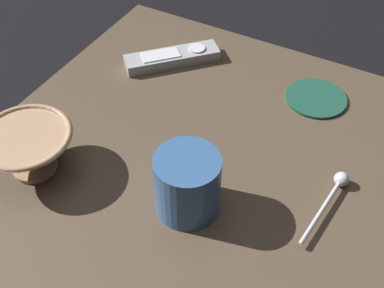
{
  "coord_description": "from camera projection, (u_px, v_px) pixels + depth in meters",
  "views": [
    {
      "loc": [
        -0.45,
        -0.23,
        0.59
      ],
      "look_at": [
        -0.0,
        0.01,
        0.07
      ],
      "focal_mm": 45.33,
      "sensor_mm": 36.0,
      "label": 1
    }
  ],
  "objects": [
    {
      "name": "tv_remote_near",
      "position": [
        172.0,
        58.0,
        0.9
      ],
      "size": [
        0.16,
        0.15,
        0.02
      ],
      "color": "#9E9EA3",
      "rests_on": "table"
    },
    {
      "name": "coffee_mug",
      "position": [
        187.0,
        184.0,
        0.65
      ],
      "size": [
        0.09,
        0.09,
        0.09
      ],
      "color": "#33598C",
      "rests_on": "table"
    },
    {
      "name": "teaspoon",
      "position": [
        336.0,
        188.0,
        0.69
      ],
      "size": [
        0.14,
        0.03,
        0.02
      ],
      "color": "silver",
      "rests_on": "table"
    },
    {
      "name": "drink_coaster",
      "position": [
        316.0,
        98.0,
        0.84
      ],
      "size": [
        0.1,
        0.1,
        0.01
      ],
      "color": "#194738",
      "rests_on": "table"
    },
    {
      "name": "table",
      "position": [
        198.0,
        165.0,
        0.76
      ],
      "size": [
        0.67,
        0.65,
        0.05
      ],
      "color": "#4C3D2D",
      "rests_on": "ground"
    },
    {
      "name": "cereal_bowl",
      "position": [
        29.0,
        150.0,
        0.7
      ],
      "size": [
        0.14,
        0.14,
        0.07
      ],
      "color": "tan",
      "rests_on": "table"
    },
    {
      "name": "ground_plane",
      "position": [
        197.0,
        174.0,
        0.78
      ],
      "size": [
        6.0,
        6.0,
        0.0
      ],
      "primitive_type": "plane",
      "color": "black"
    }
  ]
}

